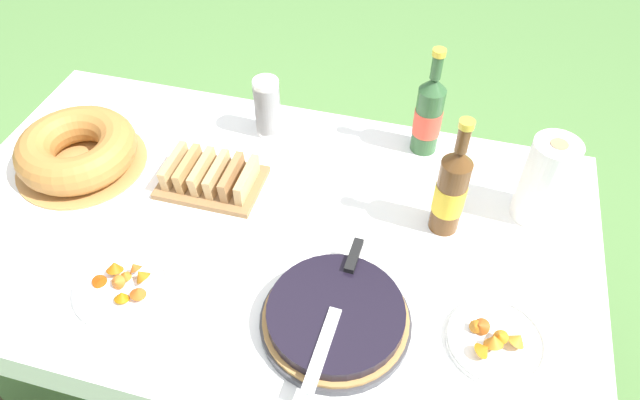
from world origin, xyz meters
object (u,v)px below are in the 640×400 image
at_px(bread_board, 211,177).
at_px(snack_plate_near, 122,285).
at_px(serving_knife, 340,297).
at_px(paper_towel_roll, 545,181).
at_px(berry_tart, 336,317).
at_px(snack_plate_left, 496,340).
at_px(cider_bottle_amber, 451,190).
at_px(cider_bottle_green, 429,115).
at_px(bundt_cake, 77,150).
at_px(cup_stack, 267,107).

bearing_deg(bread_board, snack_plate_near, -100.59).
bearing_deg(serving_knife, paper_towel_roll, 138.07).
bearing_deg(bread_board, berry_tart, -37.87).
relative_size(snack_plate_left, bread_board, 0.79).
bearing_deg(cider_bottle_amber, cider_bottle_green, 107.75).
distance_m(bundt_cake, cup_stack, 0.52).
xyz_separation_m(berry_tart, snack_plate_left, (0.33, 0.04, -0.02)).
bearing_deg(snack_plate_near, cup_stack, 76.74).
xyz_separation_m(serving_knife, bread_board, (-0.41, 0.29, -0.04)).
relative_size(cider_bottle_amber, paper_towel_roll, 1.42).
bearing_deg(serving_knife, cider_bottle_amber, 151.21).
height_order(berry_tart, serving_knife, serving_knife).
height_order(snack_plate_near, snack_plate_left, same).
bearing_deg(bundt_cake, cider_bottle_green, 19.29).
relative_size(bundt_cake, snack_plate_left, 1.66).
xyz_separation_m(snack_plate_near, paper_towel_roll, (0.87, 0.47, 0.10)).
relative_size(berry_tart, bundt_cake, 0.93).
distance_m(serving_knife, snack_plate_near, 0.49).
relative_size(bundt_cake, snack_plate_near, 1.62).
height_order(serving_knife, snack_plate_left, serving_knife).
bearing_deg(snack_plate_left, serving_knife, -177.39).
bearing_deg(cup_stack, berry_tart, -59.11).
relative_size(cider_bottle_amber, bread_board, 1.25).
xyz_separation_m(bundt_cake, cider_bottle_green, (0.88, 0.31, 0.07)).
bearing_deg(bread_board, cup_stack, 72.95).
relative_size(paper_towel_roll, bread_board, 0.88).
height_order(berry_tart, bundt_cake, bundt_cake).
relative_size(snack_plate_near, snack_plate_left, 1.03).
xyz_separation_m(serving_knife, cup_stack, (-0.34, 0.53, 0.02)).
bearing_deg(paper_towel_roll, cider_bottle_green, 149.63).
relative_size(serving_knife, bundt_cake, 1.09).
bearing_deg(serving_knife, cider_bottle_green, 172.75).
height_order(cider_bottle_green, bread_board, cider_bottle_green).
bearing_deg(paper_towel_roll, cider_bottle_amber, -154.75).
xyz_separation_m(cup_stack, cider_bottle_green, (0.44, 0.05, 0.03)).
bearing_deg(snack_plate_left, bundt_cake, 166.95).
height_order(cup_stack, cider_bottle_amber, cider_bottle_amber).
bearing_deg(cup_stack, cider_bottle_green, 5.95).
relative_size(cider_bottle_green, cider_bottle_amber, 0.96).
height_order(cup_stack, cider_bottle_green, cider_bottle_green).
distance_m(serving_knife, bread_board, 0.51).
distance_m(berry_tart, bundt_cake, 0.84).
bearing_deg(cider_bottle_green, snack_plate_near, -131.87).
height_order(snack_plate_left, bread_board, bread_board).
height_order(serving_knife, cider_bottle_amber, cider_bottle_amber).
bearing_deg(berry_tart, snack_plate_near, -175.88).
bearing_deg(serving_knife, bread_board, -122.87).
bearing_deg(bundt_cake, snack_plate_left, -13.05).
bearing_deg(paper_towel_roll, berry_tart, -132.32).
distance_m(serving_knife, cider_bottle_amber, 0.36).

